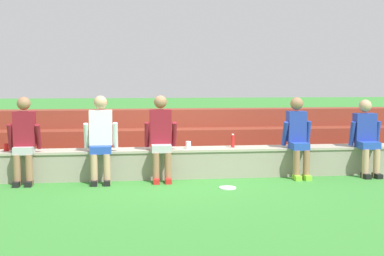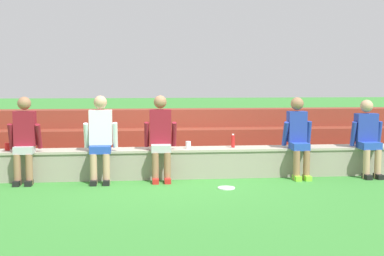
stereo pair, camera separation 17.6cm
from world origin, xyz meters
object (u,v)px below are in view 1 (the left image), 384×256
at_px(person_far_left, 24,138).
at_px(plastic_cup_middle, 6,147).
at_px(plastic_cup_left_end, 188,145).
at_px(person_right_of_center, 298,135).
at_px(person_center, 161,135).
at_px(frisbee, 228,188).
at_px(person_far_right, 366,135).
at_px(water_bottle_mid_right, 233,141).
at_px(person_left_of_center, 101,137).

height_order(person_far_left, plastic_cup_middle, person_far_left).
distance_m(person_far_left, plastic_cup_left_end, 2.66).
distance_m(person_far_left, person_right_of_center, 4.49).
relative_size(person_center, plastic_cup_left_end, 11.38).
bearing_deg(person_right_of_center, person_far_left, -179.87).
xyz_separation_m(person_far_left, person_right_of_center, (4.49, 0.01, -0.02)).
bearing_deg(frisbee, person_far_right, 15.66).
relative_size(person_center, water_bottle_mid_right, 5.94).
bearing_deg(person_far_right, plastic_cup_left_end, 175.46).
bearing_deg(frisbee, plastic_cup_middle, 163.50).
xyz_separation_m(person_right_of_center, plastic_cup_left_end, (-1.84, 0.22, -0.17)).
xyz_separation_m(person_far_left, person_left_of_center, (1.20, -0.01, 0.00)).
bearing_deg(plastic_cup_left_end, water_bottle_mid_right, 3.34).
bearing_deg(person_right_of_center, person_center, 179.46).
xyz_separation_m(person_far_right, plastic_cup_left_end, (-3.06, 0.24, -0.15)).
bearing_deg(water_bottle_mid_right, person_far_right, -7.21).
xyz_separation_m(water_bottle_mid_right, plastic_cup_left_end, (-0.78, -0.05, -0.05)).
relative_size(plastic_cup_left_end, frisbee, 0.47).
distance_m(person_far_left, plastic_cup_middle, 0.49).
bearing_deg(plastic_cup_left_end, person_far_left, -175.03).
bearing_deg(person_far_left, frisbee, -13.18).
xyz_separation_m(person_far_right, frisbee, (-2.57, -0.72, -0.69)).
bearing_deg(person_right_of_center, person_left_of_center, -179.61).
bearing_deg(person_right_of_center, frisbee, -151.20).
distance_m(person_far_left, water_bottle_mid_right, 3.44).
bearing_deg(plastic_cup_middle, person_far_left, -40.69).
relative_size(plastic_cup_middle, frisbee, 0.48).
bearing_deg(person_far_right, person_far_left, 179.86).
bearing_deg(water_bottle_mid_right, frisbee, -105.92).
bearing_deg(plastic_cup_middle, person_far_right, -2.94).
xyz_separation_m(person_left_of_center, frisbee, (1.94, -0.72, -0.73)).
height_order(person_left_of_center, person_far_right, person_left_of_center).
bearing_deg(person_far_left, water_bottle_mid_right, 4.60).
bearing_deg(plastic_cup_left_end, frisbee, -63.04).
height_order(person_center, plastic_cup_middle, person_center).
height_order(person_left_of_center, frisbee, person_left_of_center).
relative_size(person_far_right, plastic_cup_left_end, 10.71).
bearing_deg(plastic_cup_middle, person_right_of_center, -3.39).
height_order(water_bottle_mid_right, frisbee, water_bottle_mid_right).
distance_m(person_center, frisbee, 1.44).
xyz_separation_m(person_far_left, person_far_right, (5.70, -0.01, -0.04)).
height_order(person_right_of_center, frisbee, person_right_of_center).
distance_m(water_bottle_mid_right, frisbee, 1.21).
relative_size(person_right_of_center, plastic_cup_middle, 10.78).
bearing_deg(person_center, person_left_of_center, -177.39).
distance_m(person_far_right, plastic_cup_middle, 6.06).
xyz_separation_m(person_left_of_center, person_far_right, (4.51, -0.00, -0.04)).
bearing_deg(person_center, frisbee, -38.42).
xyz_separation_m(plastic_cup_left_end, frisbee, (0.49, -0.96, -0.55)).
height_order(person_center, frisbee, person_center).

